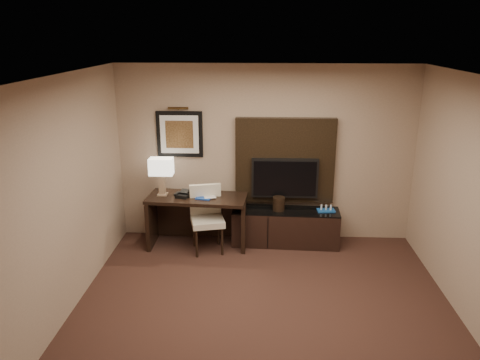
# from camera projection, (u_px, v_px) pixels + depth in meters

# --- Properties ---
(floor) EXTENTS (4.50, 5.00, 0.01)m
(floor) POSITION_uv_depth(u_px,v_px,m) (264.00, 329.00, 5.16)
(floor) COLOR #331C17
(floor) RESTS_ON ground
(ceiling) EXTENTS (4.50, 5.00, 0.01)m
(ceiling) POSITION_uv_depth(u_px,v_px,m) (268.00, 80.00, 4.34)
(ceiling) COLOR silver
(ceiling) RESTS_ON wall_back
(wall_back) EXTENTS (4.50, 0.01, 2.70)m
(wall_back) POSITION_uv_depth(u_px,v_px,m) (265.00, 154.00, 7.13)
(wall_back) COLOR #9F846B
(wall_back) RESTS_ON floor
(wall_left) EXTENTS (0.01, 5.00, 2.70)m
(wall_left) POSITION_uv_depth(u_px,v_px,m) (49.00, 211.00, 4.86)
(wall_left) COLOR #9F846B
(wall_left) RESTS_ON floor
(desk) EXTENTS (1.51, 0.73, 0.79)m
(desk) POSITION_uv_depth(u_px,v_px,m) (198.00, 221.00, 7.09)
(desk) COLOR black
(desk) RESTS_ON floor
(credenza) EXTENTS (1.63, 0.51, 0.56)m
(credenza) POSITION_uv_depth(u_px,v_px,m) (285.00, 227.00, 7.15)
(credenza) COLOR black
(credenza) RESTS_ON floor
(tv_wall_panel) EXTENTS (1.50, 0.12, 1.30)m
(tv_wall_panel) POSITION_uv_depth(u_px,v_px,m) (285.00, 160.00, 7.08)
(tv_wall_panel) COLOR black
(tv_wall_panel) RESTS_ON wall_back
(tv) EXTENTS (1.00, 0.08, 0.60)m
(tv) POSITION_uv_depth(u_px,v_px,m) (285.00, 178.00, 7.06)
(tv) COLOR black
(tv) RESTS_ON tv_wall_panel
(artwork) EXTENTS (0.70, 0.04, 0.70)m
(artwork) POSITION_uv_depth(u_px,v_px,m) (180.00, 134.00, 7.08)
(artwork) COLOR black
(artwork) RESTS_ON wall_back
(picture_light) EXTENTS (0.04, 0.04, 0.30)m
(picture_light) POSITION_uv_depth(u_px,v_px,m) (178.00, 108.00, 6.92)
(picture_light) COLOR #432E15
(picture_light) RESTS_ON wall_back
(desk_chair) EXTENTS (0.58, 0.63, 0.97)m
(desk_chair) POSITION_uv_depth(u_px,v_px,m) (207.00, 220.00, 6.87)
(desk_chair) COLOR beige
(desk_chair) RESTS_ON floor
(table_lamp) EXTENTS (0.36, 0.21, 0.59)m
(table_lamp) POSITION_uv_depth(u_px,v_px,m) (162.00, 176.00, 6.95)
(table_lamp) COLOR #9F8163
(table_lamp) RESTS_ON desk
(desk_phone) EXTENTS (0.22, 0.21, 0.09)m
(desk_phone) POSITION_uv_depth(u_px,v_px,m) (183.00, 194.00, 6.92)
(desk_phone) COLOR black
(desk_phone) RESTS_ON desk
(blue_folder) EXTENTS (0.27, 0.33, 0.02)m
(blue_folder) POSITION_uv_depth(u_px,v_px,m) (205.00, 196.00, 6.95)
(blue_folder) COLOR #1A45AB
(blue_folder) RESTS_ON desk
(book) EXTENTS (0.17, 0.07, 0.23)m
(book) POSITION_uv_depth(u_px,v_px,m) (203.00, 190.00, 6.89)
(book) COLOR #9F927D
(book) RESTS_ON desk
(ice_bucket) EXTENTS (0.20, 0.20, 0.21)m
(ice_bucket) POSITION_uv_depth(u_px,v_px,m) (279.00, 204.00, 7.04)
(ice_bucket) COLOR black
(ice_bucket) RESTS_ON credenza
(minibar_tray) EXTENTS (0.27, 0.18, 0.09)m
(minibar_tray) POSITION_uv_depth(u_px,v_px,m) (326.00, 208.00, 7.02)
(minibar_tray) COLOR #174D97
(minibar_tray) RESTS_ON credenza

